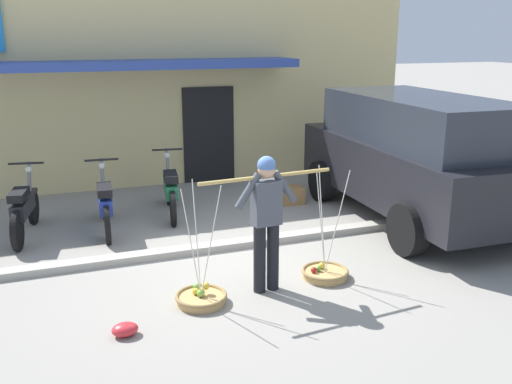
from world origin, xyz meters
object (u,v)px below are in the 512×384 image
Objects in this scene: parked_truck at (413,154)px; wooden_crate at (291,195)px; fruit_basket_left_side at (325,272)px; fruit_vendor at (266,215)px; motorcycle_nearest_shop at (24,209)px; fruit_basket_right_side at (201,297)px; motorcycle_second_in_row at (105,204)px; motorcycle_third_in_row at (170,190)px; plastic_litter_bag at (125,329)px.

parked_truck is 2.39m from wooden_crate.
fruit_basket_left_side reaches higher than wooden_crate.
wooden_crate is at bearing 134.27° from parked_truck.
fruit_vendor is 4.21m from motorcycle_nearest_shop.
fruit_basket_right_side is 4.31m from wooden_crate.
wooden_crate is at bearing 61.59° from fruit_vendor.
fruit_vendor is 0.94× the size of motorcycle_second_in_row.
fruit_basket_right_side is 4.68m from parked_truck.
fruit_basket_left_side is (0.85, 0.07, -0.90)m from fruit_vendor.
fruit_vendor is 1.24m from fruit_basket_right_side.
motorcycle_second_in_row and motorcycle_third_in_row have the same top height.
parked_truck is (6.13, -1.33, 0.68)m from motorcycle_nearest_shop.
parked_truck is (4.18, 1.83, 1.05)m from fruit_basket_right_side.
motorcycle_nearest_shop and motorcycle_third_in_row have the same top height.
motorcycle_second_in_row is 4.14× the size of wooden_crate.
fruit_basket_left_side and fruit_basket_right_side have the same top height.
fruit_vendor reaches higher than plastic_litter_bag.
plastic_litter_bag is at bearing -133.12° from wooden_crate.
fruit_basket_right_side reaches higher than motorcycle_nearest_shop.
motorcycle_third_in_row is (-1.29, 3.34, 0.38)m from fruit_basket_left_side.
parked_truck is at bearing -45.73° from wooden_crate.
fruit_basket_left_side reaches higher than plastic_litter_bag.
parked_truck is (3.33, 1.77, 0.15)m from fruit_vendor.
fruit_basket_right_side is 0.80× the size of motorcycle_nearest_shop.
motorcycle_nearest_shop and motorcycle_second_in_row have the same top height.
fruit_basket_right_side is at bearing -127.96° from wooden_crate.
motorcycle_second_in_row is at bearing 118.54° from fruit_vendor.
motorcycle_second_in_row is (-1.60, 2.94, -0.52)m from fruit_vendor.
fruit_basket_left_side is 0.80× the size of motorcycle_nearest_shop.
fruit_vendor is at bearing -118.41° from wooden_crate.
fruit_vendor is 1.17× the size of fruit_basket_right_side.
fruit_basket_left_side is at bearing -49.54° from motorcycle_second_in_row.
wooden_crate is at bearing 73.67° from fruit_basket_left_side.
motorcycle_third_in_row is at bearing 71.00° from plastic_litter_bag.
fruit_vendor is at bearing 15.90° from plastic_litter_bag.
fruit_vendor is 0.94× the size of motorcycle_nearest_shop.
motorcycle_third_in_row is 4.17m from parked_truck.
wooden_crate is (2.25, -0.08, -0.29)m from motorcycle_third_in_row.
plastic_litter_bag is (-1.80, -0.51, -0.91)m from fruit_vendor.
fruit_basket_left_side is 3.40m from wooden_crate.
plastic_litter_bag is at bearing -154.86° from fruit_basket_right_side.
fruit_basket_right_side is 0.80× the size of motorcycle_second_in_row.
fruit_vendor is at bearing -152.02° from parked_truck.
wooden_crate is at bearing 6.56° from motorcycle_second_in_row.
motorcycle_second_in_row is 1.01× the size of motorcycle_third_in_row.
plastic_litter_bag is (-0.20, -3.45, -0.38)m from motorcycle_second_in_row.
parked_truck is at bearing -13.40° from motorcycle_second_in_row.
plastic_litter_bag is at bearing -74.42° from motorcycle_nearest_shop.
motorcycle_nearest_shop is (-1.95, 3.17, 0.38)m from fruit_basket_right_side.
motorcycle_nearest_shop is at bearing -172.44° from motorcycle_third_in_row.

